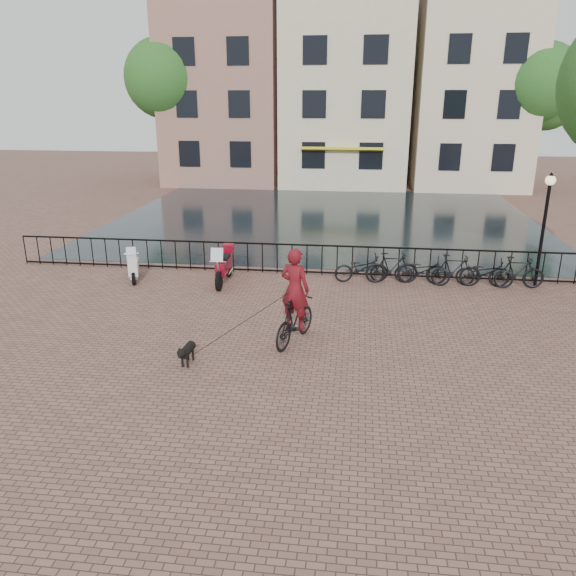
# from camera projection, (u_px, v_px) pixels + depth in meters

# --- Properties ---
(ground) EXTENTS (100.00, 100.00, 0.00)m
(ground) POSITION_uv_depth(u_px,v_px,m) (269.00, 392.00, 11.26)
(ground) COLOR brown
(ground) RESTS_ON ground
(canal_water) EXTENTS (20.00, 20.00, 0.00)m
(canal_water) POSITION_uv_depth(u_px,v_px,m) (325.00, 218.00, 27.50)
(canal_water) COLOR black
(canal_water) RESTS_ON ground
(railing) EXTENTS (20.00, 0.05, 1.02)m
(railing) POSITION_uv_depth(u_px,v_px,m) (307.00, 260.00, 18.60)
(railing) COLOR black
(railing) RESTS_ON ground
(canal_house_left) EXTENTS (7.50, 9.00, 12.80)m
(canal_house_left) POSITION_uv_depth(u_px,v_px,m) (229.00, 85.00, 38.24)
(canal_house_left) COLOR #8F6153
(canal_house_left) RESTS_ON ground
(canal_house_mid) EXTENTS (8.00, 9.50, 11.80)m
(canal_house_mid) POSITION_uv_depth(u_px,v_px,m) (346.00, 92.00, 37.45)
(canal_house_mid) COLOR beige
(canal_house_mid) RESTS_ON ground
(canal_house_right) EXTENTS (7.00, 9.00, 13.30)m
(canal_house_right) POSITION_uv_depth(u_px,v_px,m) (471.00, 80.00, 36.26)
(canal_house_right) COLOR beige
(canal_house_right) RESTS_ON ground
(tree_far_left) EXTENTS (5.04, 5.04, 9.27)m
(tree_far_left) POSITION_uv_depth(u_px,v_px,m) (164.00, 78.00, 35.74)
(tree_far_left) COLOR black
(tree_far_left) RESTS_ON ground
(tree_far_right) EXTENTS (4.76, 4.76, 8.76)m
(tree_far_right) POSITION_uv_depth(u_px,v_px,m) (540.00, 84.00, 33.13)
(tree_far_right) COLOR black
(tree_far_right) RESTS_ON ground
(lamp_post) EXTENTS (0.30, 0.30, 3.45)m
(lamp_post) POSITION_uv_depth(u_px,v_px,m) (546.00, 211.00, 16.77)
(lamp_post) COLOR black
(lamp_post) RESTS_ON ground
(cyclist) EXTENTS (1.22, 2.08, 2.74)m
(cyclist) POSITION_uv_depth(u_px,v_px,m) (295.00, 302.00, 13.22)
(cyclist) COLOR black
(cyclist) RESTS_ON ground
(dog) EXTENTS (0.30, 0.80, 0.53)m
(dog) POSITION_uv_depth(u_px,v_px,m) (187.00, 353.00, 12.38)
(dog) COLOR black
(dog) RESTS_ON ground
(motorcycle) EXTENTS (0.51, 1.97, 1.40)m
(motorcycle) POSITION_uv_depth(u_px,v_px,m) (224.00, 262.00, 17.65)
(motorcycle) COLOR maroon
(motorcycle) RESTS_ON ground
(scooter) EXTENTS (0.82, 1.42, 1.27)m
(scooter) POSITION_uv_depth(u_px,v_px,m) (133.00, 261.00, 17.99)
(scooter) COLOR silver
(scooter) RESTS_ON ground
(parked_bike_0) EXTENTS (1.79, 0.88, 0.90)m
(parked_bike_0) POSITION_uv_depth(u_px,v_px,m) (361.00, 268.00, 17.84)
(parked_bike_0) COLOR black
(parked_bike_0) RESTS_ON ground
(parked_bike_1) EXTENTS (1.71, 0.66, 1.00)m
(parked_bike_1) POSITION_uv_depth(u_px,v_px,m) (392.00, 268.00, 17.71)
(parked_bike_1) COLOR black
(parked_bike_1) RESTS_ON ground
(parked_bike_2) EXTENTS (1.79, 0.85, 0.90)m
(parked_bike_2) POSITION_uv_depth(u_px,v_px,m) (422.00, 270.00, 17.62)
(parked_bike_2) COLOR black
(parked_bike_2) RESTS_ON ground
(parked_bike_3) EXTENTS (1.68, 0.54, 1.00)m
(parked_bike_3) POSITION_uv_depth(u_px,v_px,m) (453.00, 270.00, 17.49)
(parked_bike_3) COLOR black
(parked_bike_3) RESTS_ON ground
(parked_bike_4) EXTENTS (1.78, 0.82, 0.90)m
(parked_bike_4) POSITION_uv_depth(u_px,v_px,m) (485.00, 273.00, 17.39)
(parked_bike_4) COLOR black
(parked_bike_4) RESTS_ON ground
(parked_bike_5) EXTENTS (1.68, 0.51, 1.00)m
(parked_bike_5) POSITION_uv_depth(u_px,v_px,m) (517.00, 272.00, 17.26)
(parked_bike_5) COLOR black
(parked_bike_5) RESTS_ON ground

